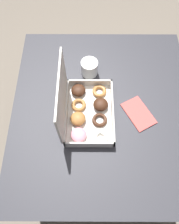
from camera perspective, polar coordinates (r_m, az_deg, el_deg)
The scene contains 5 objects.
ground_plane at distance 1.75m, azimuth 2.23°, elevation -10.48°, with size 8.00×8.00×0.00m, color #6B6054.
dining_table at distance 1.15m, azimuth 3.34°, elevation -1.65°, with size 0.97×0.88×0.75m.
donut_box at distance 0.99m, azimuth -1.71°, elevation 0.80°, with size 0.33×0.23×0.27m.
coffee_mug at distance 1.13m, azimuth -0.02°, elevation 11.52°, with size 0.09×0.09×0.08m.
paper_napkin at distance 1.06m, azimuth 12.67°, elevation -0.37°, with size 0.19×0.17×0.01m.
Camera 1 is at (-0.49, 0.07, 1.68)m, focal length 35.00 mm.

